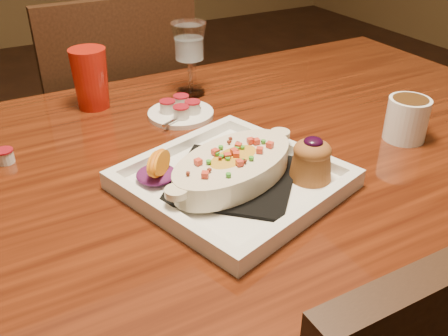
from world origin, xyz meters
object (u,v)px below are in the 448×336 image
saucer (181,111)px  red_tumbler (91,79)px  plate (239,172)px  goblet (189,46)px  table (218,202)px  chair_far (118,137)px  coffee_mug (408,117)px

saucer → red_tumbler: red_tumbler is taller
plate → goblet: bearing=58.3°
table → plate: plate is taller
plate → saucer: plate is taller
goblet → red_tumbler: bearing=170.9°
plate → saucer: 0.29m
goblet → red_tumbler: size_ratio=1.26×
goblet → chair_far: bearing=104.2°
chair_far → plate: chair_far is taller
chair_far → coffee_mug: (0.35, -0.73, 0.29)m
saucer → plate: bearing=-96.1°
table → chair_far: bearing=90.0°
plate → saucer: (0.03, 0.29, -0.02)m
plate → coffee_mug: plate is taller
plate → red_tumbler: bearing=87.7°
coffee_mug → table: bearing=147.6°
table → red_tumbler: bearing=111.5°
table → chair_far: size_ratio=1.61×
plate → red_tumbler: size_ratio=2.92×
plate → chair_far: bearing=71.8°
plate → goblet: (0.10, 0.39, 0.08)m
coffee_mug → plate: bearing=163.8°
coffee_mug → saucer: bearing=123.0°
chair_far → goblet: (0.09, -0.34, 0.35)m
goblet → saucer: 0.16m
plate → red_tumbler: 0.44m
goblet → coffee_mug: bearing=-56.7°
plate → red_tumbler: red_tumbler is taller
chair_far → goblet: 0.50m
table → saucer: size_ratio=11.03×
chair_far → saucer: chair_far is taller
plate → coffee_mug: bearing=-17.7°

